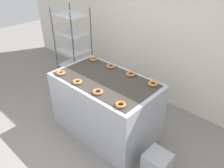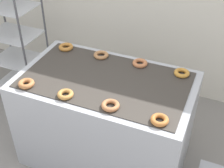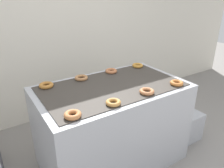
{
  "view_description": "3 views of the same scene",
  "coord_description": "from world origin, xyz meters",
  "views": [
    {
      "loc": [
        1.94,
        -1.25,
        2.57
      ],
      "look_at": [
        0.0,
        0.87,
        0.83
      ],
      "focal_mm": 35.0,
      "sensor_mm": 36.0,
      "label": 1
    },
    {
      "loc": [
        0.92,
        -1.33,
        2.59
      ],
      "look_at": [
        0.0,
        0.87,
        0.83
      ],
      "focal_mm": 50.0,
      "sensor_mm": 36.0,
      "label": 2
    },
    {
      "loc": [
        -1.13,
        -1.04,
        1.91
      ],
      "look_at": [
        0.0,
        0.72,
        1.0
      ],
      "focal_mm": 35.0,
      "sensor_mm": 36.0,
      "label": 3
    }
  ],
  "objects": [
    {
      "name": "fryer_machine",
      "position": [
        0.0,
        0.72,
        0.49
      ],
      "size": [
        1.58,
        0.94,
        0.98
      ],
      "color": "#A8AAB2",
      "rests_on": "ground_plane"
    },
    {
      "name": "baking_rack_cart",
      "position": [
        -1.45,
        1.29,
        0.86
      ],
      "size": [
        0.62,
        0.48,
        1.7
      ],
      "color": "#4C4C51",
      "rests_on": "ground_plane"
    },
    {
      "name": "donut_near_left",
      "position": [
        -0.59,
        0.37,
        1.0
      ],
      "size": [
        0.14,
        0.14,
        0.04
      ],
      "primitive_type": "torus",
      "color": "#B06D3D",
      "rests_on": "fryer_machine"
    },
    {
      "name": "donut_near_midleft",
      "position": [
        -0.21,
        0.37,
        1.0
      ],
      "size": [
        0.14,
        0.14,
        0.04
      ],
      "primitive_type": "torus",
      "color": "#B57D3D",
      "rests_on": "fryer_machine"
    },
    {
      "name": "donut_near_midright",
      "position": [
        0.19,
        0.39,
        1.0
      ],
      "size": [
        0.15,
        0.15,
        0.04
      ],
      "primitive_type": "torus",
      "color": "#AD6C42",
      "rests_on": "fryer_machine"
    },
    {
      "name": "donut_near_right",
      "position": [
        0.59,
        0.38,
        1.0
      ],
      "size": [
        0.14,
        0.14,
        0.04
      ],
      "primitive_type": "torus",
      "color": "#B4682F",
      "rests_on": "fryer_machine"
    },
    {
      "name": "donut_far_left",
      "position": [
        -0.59,
        1.06,
        1.0
      ],
      "size": [
        0.15,
        0.15,
        0.04
      ],
      "primitive_type": "torus",
      "color": "#AF6F2E",
      "rests_on": "fryer_machine"
    },
    {
      "name": "donut_far_midleft",
      "position": [
        -0.19,
        1.06,
        1.0
      ],
      "size": [
        0.15,
        0.15,
        0.04
      ],
      "primitive_type": "torus",
      "color": "#A67043",
      "rests_on": "fryer_machine"
    },
    {
      "name": "donut_far_midright",
      "position": [
        0.21,
        1.06,
        1.0
      ],
      "size": [
        0.14,
        0.14,
        0.04
      ],
      "primitive_type": "torus",
      "color": "#B56A40",
      "rests_on": "fryer_machine"
    },
    {
      "name": "donut_far_right",
      "position": [
        0.61,
        1.05,
        1.0
      ],
      "size": [
        0.14,
        0.14,
        0.04
      ],
      "primitive_type": "torus",
      "color": "#BE7F30",
      "rests_on": "fryer_machine"
    }
  ]
}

